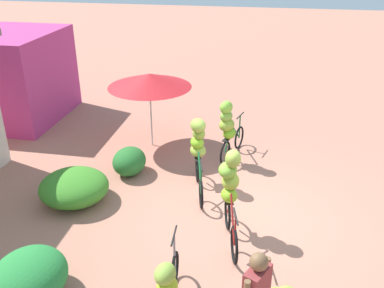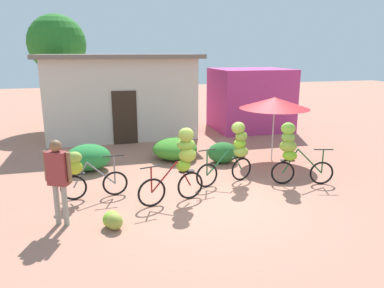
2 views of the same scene
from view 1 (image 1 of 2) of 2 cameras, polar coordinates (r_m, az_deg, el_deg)
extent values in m
plane|color=#AF725D|center=(8.94, 7.02, -9.46)|extent=(60.00, 60.00, 0.00)
cube|color=#BA3679|center=(14.32, -22.88, 8.37)|extent=(3.20, 2.80, 2.67)
ellipsoid|color=#267D36|center=(7.38, -21.02, -16.36)|extent=(1.30, 1.17, 0.77)
ellipsoid|color=#3C8326|center=(9.49, -15.53, -5.59)|extent=(1.45, 1.48, 0.68)
ellipsoid|color=#276B2C|center=(10.32, -8.40, -2.30)|extent=(0.96, 0.78, 0.65)
cylinder|color=beige|center=(11.42, -5.52, 4.31)|extent=(0.04, 0.04, 1.95)
cone|color=red|center=(11.13, -5.71, 8.50)|extent=(2.18, 2.18, 0.35)
torus|color=black|center=(7.17, -2.32, -16.52)|extent=(0.61, 0.09, 0.61)
cylinder|color=slate|center=(6.75, -2.81, -16.42)|extent=(0.65, 0.07, 0.62)
cylinder|color=black|center=(6.73, -2.43, -12.15)|extent=(0.50, 0.06, 0.03)
cylinder|color=slate|center=(6.95, -2.38, -14.41)|extent=(0.04, 0.04, 0.69)
ellipsoid|color=#9DB626|center=(6.17, -3.36, -18.62)|extent=(0.40, 0.33, 0.33)
ellipsoid|color=#8AAB3E|center=(6.02, -3.62, -16.97)|extent=(0.39, 0.33, 0.27)
torus|color=black|center=(7.63, 5.68, -13.31)|extent=(0.66, 0.20, 0.67)
torus|color=black|center=(8.40, 4.79, -9.14)|extent=(0.66, 0.20, 0.67)
cylinder|color=maroon|center=(8.08, 5.02, -7.97)|extent=(0.37, 0.12, 0.66)
cylinder|color=maroon|center=(7.68, 5.47, -9.98)|extent=(0.65, 0.18, 0.66)
cylinder|color=black|center=(7.26, 5.89, -9.62)|extent=(0.49, 0.14, 0.03)
cylinder|color=maroon|center=(7.44, 5.79, -11.51)|extent=(0.04, 0.04, 0.60)
cube|color=black|center=(8.11, 4.96, -7.42)|extent=(0.38, 0.22, 0.02)
ellipsoid|color=#7FB123|center=(7.97, 5.00, -6.82)|extent=(0.46, 0.43, 0.28)
ellipsoid|color=#96AF36|center=(7.92, 5.19, -4.94)|extent=(0.43, 0.35, 0.33)
ellipsoid|color=#77A834|center=(7.79, 4.81, -3.48)|extent=(0.43, 0.35, 0.28)
ellipsoid|color=#8BA23A|center=(7.65, 5.52, -1.98)|extent=(0.36, 0.29, 0.33)
torus|color=black|center=(8.96, 1.22, -6.70)|extent=(0.63, 0.20, 0.64)
torus|color=black|center=(9.90, 0.71, -3.33)|extent=(0.63, 0.20, 0.64)
cylinder|color=#19592D|center=(9.58, 0.80, -2.26)|extent=(0.41, 0.13, 0.64)
cylinder|color=#19592D|center=(9.11, 1.06, -3.86)|extent=(0.72, 0.21, 0.65)
cylinder|color=black|center=(8.62, 1.26, -2.88)|extent=(0.49, 0.15, 0.03)
cylinder|color=#19592D|center=(8.79, 1.24, -4.83)|extent=(0.04, 0.04, 0.68)
cube|color=black|center=(9.64, 0.77, -1.83)|extent=(0.38, 0.22, 0.02)
ellipsoid|color=#92AB3C|center=(9.63, 0.81, -0.87)|extent=(0.55, 0.51, 0.28)
ellipsoid|color=#7DB923|center=(9.50, 0.68, 0.21)|extent=(0.46, 0.43, 0.26)
ellipsoid|color=olive|center=(9.43, 0.92, 1.41)|extent=(0.43, 0.39, 0.26)
ellipsoid|color=#8FAE3F|center=(9.25, 0.82, 2.49)|extent=(0.51, 0.48, 0.31)
torus|color=black|center=(11.52, 6.33, 0.87)|extent=(0.61, 0.21, 0.62)
torus|color=black|center=(10.66, 4.45, -1.19)|extent=(0.61, 0.21, 0.62)
cylinder|color=#19592D|center=(10.67, 4.87, 0.75)|extent=(0.38, 0.14, 0.66)
cylinder|color=#19592D|center=(11.10, 5.82, 1.74)|extent=(0.67, 0.22, 0.67)
cylinder|color=black|center=(11.27, 6.49, 3.82)|extent=(0.49, 0.16, 0.03)
cylinder|color=#19592D|center=(11.39, 6.41, 2.33)|extent=(0.04, 0.04, 0.64)
cube|color=black|center=(10.60, 4.72, 0.68)|extent=(0.38, 0.23, 0.02)
ellipsoid|color=#79B823|center=(10.56, 5.02, 1.42)|extent=(0.46, 0.42, 0.26)
ellipsoid|color=#8BA734|center=(10.45, 4.69, 2.57)|extent=(0.55, 0.51, 0.31)
ellipsoid|color=#7CA63C|center=(10.36, 4.62, 3.72)|extent=(0.44, 0.42, 0.27)
ellipsoid|color=#81BD39|center=(10.27, 4.61, 4.92)|extent=(0.45, 0.41, 0.31)
cylinder|color=brown|center=(5.78, 9.91, -17.13)|extent=(0.08, 0.08, 0.61)
sphere|color=brown|center=(5.33, 8.95, -15.34)|extent=(0.23, 0.23, 0.23)
camera|label=2|loc=(8.88, 63.94, -0.20)|focal=33.84mm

